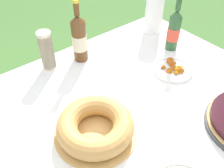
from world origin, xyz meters
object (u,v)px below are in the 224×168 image
at_px(paper_towel_roll, 154,13).
at_px(cider_bottle_green, 174,30).
at_px(bundt_cake, 95,126).
at_px(snack_plate_near, 173,69).
at_px(cup_stack, 47,51).
at_px(cider_bottle_amber, 79,38).

bearing_deg(paper_towel_roll, cider_bottle_green, -104.95).
bearing_deg(bundt_cake, snack_plate_near, 7.90).
xyz_separation_m(cup_stack, cider_bottle_amber, (0.17, -0.04, 0.02)).
relative_size(bundt_cake, cup_stack, 1.57).
distance_m(bundt_cake, cider_bottle_green, 0.75).
xyz_separation_m(cider_bottle_green, cider_bottle_amber, (-0.47, 0.24, 0.01)).
bearing_deg(paper_towel_roll, snack_plate_near, -120.45).
distance_m(cider_bottle_green, cider_bottle_amber, 0.53).
relative_size(bundt_cake, paper_towel_roll, 1.30).
bearing_deg(snack_plate_near, cider_bottle_amber, 128.81).
relative_size(cup_stack, paper_towel_roll, 0.83).
relative_size(snack_plate_near, paper_towel_roll, 0.81).
distance_m(cup_stack, snack_plate_near, 0.66).
bearing_deg(snack_plate_near, bundt_cake, -172.10).
bearing_deg(snack_plate_near, paper_towel_roll, 59.55).
relative_size(cider_bottle_green, cider_bottle_amber, 0.93).
height_order(cider_bottle_green, paper_towel_roll, cider_bottle_green).
xyz_separation_m(cup_stack, snack_plate_near, (0.49, -0.43, -0.09)).
bearing_deg(cider_bottle_green, paper_towel_roll, 75.05).
bearing_deg(bundt_cake, cider_bottle_green, 17.91).
height_order(cup_stack, cider_bottle_green, cider_bottle_green).
bearing_deg(cup_stack, cider_bottle_amber, -11.37).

